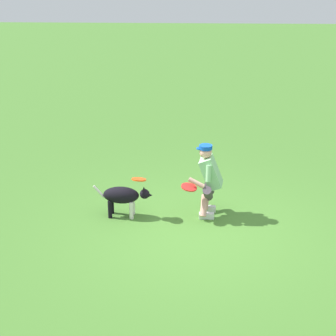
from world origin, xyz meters
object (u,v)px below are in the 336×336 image
object	(u,v)px
dog	(124,196)
frisbee_held	(189,187)
frisbee_flying	(139,179)
person	(209,178)

from	to	relation	value
dog	frisbee_held	size ratio (longest dim) A/B	3.84
frisbee_flying	frisbee_held	bearing A→B (deg)	175.35
person	frisbee_held	distance (m)	0.40
dog	frisbee_held	distance (m)	1.15
person	dog	bearing A→B (deg)	12.36
frisbee_flying	dog	bearing A→B (deg)	-2.62
person	frisbee_held	size ratio (longest dim) A/B	4.77
frisbee_flying	frisbee_held	xyz separation A→B (m)	(-0.86, 0.07, -0.10)
person	frisbee_flying	xyz separation A→B (m)	(1.19, 0.13, 0.01)
person	frisbee_held	world-z (taller)	person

